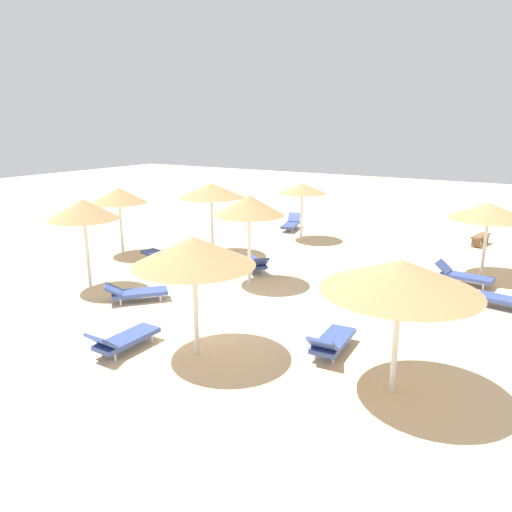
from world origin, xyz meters
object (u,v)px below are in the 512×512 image
(parasol_8, at_px, (211,191))
(lounger_4, at_px, (123,339))
(parasol_7, at_px, (401,276))
(lounger_7, at_px, (331,341))
(lounger_5, at_px, (291,224))
(parasol_3, at_px, (489,211))
(lounger_2, at_px, (135,292))
(bench_0, at_px, (480,238))
(parasol_1, at_px, (249,206))
(parasol_2, at_px, (83,210))
(parasol_4, at_px, (194,251))
(lounger_0, at_px, (161,254))
(parasol_5, at_px, (302,189))
(lounger_3, at_px, (463,275))
(parasol_0, at_px, (119,196))
(lounger_1, at_px, (253,263))

(parasol_8, distance_m, lounger_4, 9.54)
(parasol_7, distance_m, parasol_8, 11.92)
(lounger_7, bearing_deg, lounger_5, 121.81)
(parasol_3, relative_size, lounger_2, 1.49)
(bench_0, bearing_deg, parasol_1, -120.60)
(parasol_1, bearing_deg, lounger_2, -120.75)
(parasol_1, bearing_deg, parasol_2, -141.15)
(parasol_4, distance_m, lounger_5, 14.80)
(parasol_1, distance_m, lounger_7, 6.25)
(lounger_0, bearing_deg, lounger_7, -23.46)
(parasol_2, relative_size, lounger_2, 1.65)
(parasol_4, relative_size, parasol_5, 1.08)
(lounger_3, bearing_deg, parasol_0, -165.23)
(lounger_4, height_order, lounger_7, lounger_7)
(parasol_0, xyz_separation_m, lounger_1, (5.96, 0.94, -2.20))
(parasol_5, height_order, bench_0, parasol_5)
(parasol_7, bearing_deg, parasol_4, -169.75)
(lounger_5, xyz_separation_m, lounger_7, (7.51, -12.10, -0.00))
(parasol_2, bearing_deg, lounger_2, -1.30)
(lounger_0, bearing_deg, lounger_2, -57.46)
(lounger_4, height_order, lounger_5, lounger_5)
(lounger_0, bearing_deg, lounger_5, 78.99)
(parasol_7, height_order, lounger_2, parasol_7)
(bench_0, bearing_deg, parasol_5, -156.20)
(parasol_0, height_order, parasol_4, parasol_4)
(lounger_7, bearing_deg, lounger_0, 156.54)
(lounger_1, height_order, lounger_4, lounger_4)
(parasol_1, xyz_separation_m, lounger_5, (-2.92, 8.60, -2.41))
(lounger_1, distance_m, bench_0, 11.06)
(parasol_0, xyz_separation_m, parasol_4, (8.48, -5.63, 0.05))
(parasol_5, height_order, lounger_5, parasol_5)
(parasol_1, relative_size, lounger_0, 1.57)
(parasol_2, distance_m, lounger_7, 9.10)
(lounger_3, xyz_separation_m, bench_0, (-0.31, 6.34, 0.03))
(parasol_5, distance_m, lounger_4, 13.21)
(parasol_3, xyz_separation_m, parasol_7, (-0.39, -9.59, 0.12))
(parasol_3, distance_m, lounger_0, 12.38)
(parasol_0, relative_size, parasol_8, 0.94)
(parasol_4, height_order, parasol_5, parasol_4)
(parasol_3, height_order, parasol_5, parasol_5)
(parasol_0, xyz_separation_m, bench_0, (12.65, 9.76, -2.17))
(lounger_7, xyz_separation_m, bench_0, (1.42, 13.65, 0.03))
(parasol_0, height_order, lounger_5, parasol_0)
(lounger_0, height_order, lounger_1, lounger_0)
(parasol_5, bearing_deg, lounger_5, 130.11)
(lounger_2, height_order, lounger_7, lounger_7)
(lounger_2, bearing_deg, lounger_7, -0.66)
(parasol_0, relative_size, parasol_3, 1.03)
(parasol_1, relative_size, lounger_1, 1.65)
(parasol_0, relative_size, parasol_5, 1.06)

